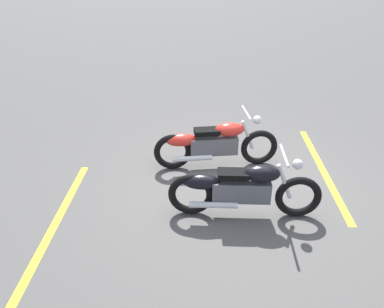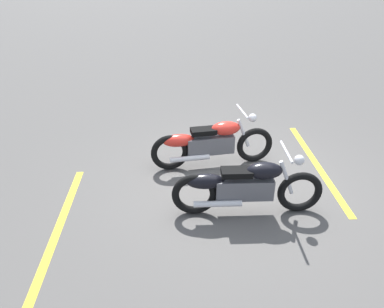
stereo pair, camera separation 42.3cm
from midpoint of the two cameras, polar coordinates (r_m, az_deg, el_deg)
name	(u,v)px [view 1 (the left image)]	position (r m, az deg, el deg)	size (l,w,h in m)	color
ground_plane	(240,187)	(6.52, 8.91, -4.92)	(60.00, 60.00, 0.00)	#514F4C
motorcycle_bright_foreground	(213,143)	(6.84, 4.95, 1.52)	(2.23, 0.62, 1.04)	black
motorcycle_dark_foreground	(241,188)	(5.66, 9.36, -5.08)	(2.23, 0.62, 1.04)	black
parking_stripe_near	(323,170)	(7.38, 20.28, -2.22)	(3.20, 0.12, 0.01)	yellow
parking_stripe_mid	(55,224)	(5.94, -17.60, -9.83)	(3.20, 0.12, 0.01)	yellow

